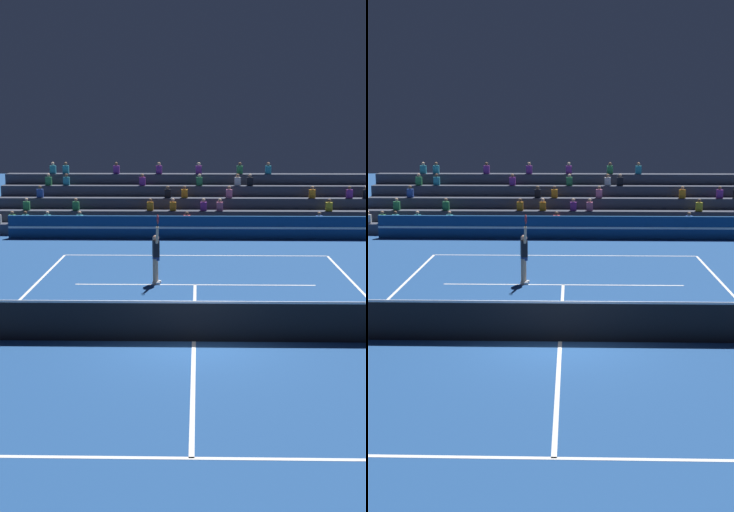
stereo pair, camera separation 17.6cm
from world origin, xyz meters
TOP-DOWN VIEW (x-y plane):
  - ground_plane at (0.00, 0.00)m, footprint 120.00×120.00m
  - court_lines at (0.00, 0.00)m, footprint 11.10×23.90m
  - tennis_net at (0.00, 0.00)m, footprint 12.00×0.10m
  - sponsor_banner_wall at (0.00, 16.26)m, footprint 18.00×0.26m
  - bleacher_stand at (-0.01, 20.06)m, footprint 20.64×4.75m
  - tennis_player at (-1.35, 6.53)m, footprint 0.31×0.90m
  - tennis_ball at (0.56, 2.91)m, footprint 0.07×0.07m

SIDE VIEW (x-z plane):
  - ground_plane at x=0.00m, z-range 0.00..0.00m
  - court_lines at x=0.00m, z-range 0.00..0.01m
  - tennis_ball at x=0.56m, z-range 0.00..0.07m
  - tennis_net at x=0.00m, z-range -0.01..1.09m
  - sponsor_banner_wall at x=0.00m, z-range 0.00..1.10m
  - tennis_player at x=-1.35m, z-range -0.26..2.24m
  - bleacher_stand at x=-0.01m, z-range -0.67..2.71m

